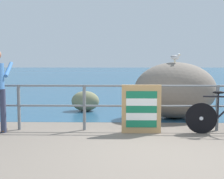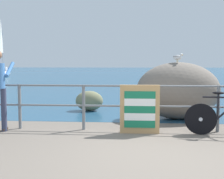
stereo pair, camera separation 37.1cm
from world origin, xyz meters
name	(u,v)px [view 2 (the right image)]	position (x,y,z in m)	size (l,w,h in m)	color
ground_plane	(139,82)	(0.00, 20.00, -0.05)	(120.00, 120.00, 0.10)	#6B6056
sea_surface	(136,71)	(0.00, 47.57, 0.00)	(120.00, 90.00, 0.01)	navy
promenade_railing	(150,102)	(0.00, 1.73, 0.64)	(8.94, 0.07, 1.02)	slate
folded_deckchair_stack	(140,109)	(-0.22, 1.47, 0.52)	(0.84, 0.10, 1.04)	tan
breakwater_boulder_main	(178,91)	(0.83, 3.24, 0.76)	(2.23, 1.47, 1.52)	slate
breakwater_boulder_left	(89,101)	(-1.76, 4.36, 0.31)	(0.87, 0.59, 0.63)	#767755
seagull	(178,57)	(0.79, 3.15, 1.66)	(0.29, 0.29, 0.23)	gold
sailboat	(3,70)	(-14.59, 26.30, 0.71)	(2.41, 4.59, 6.16)	white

